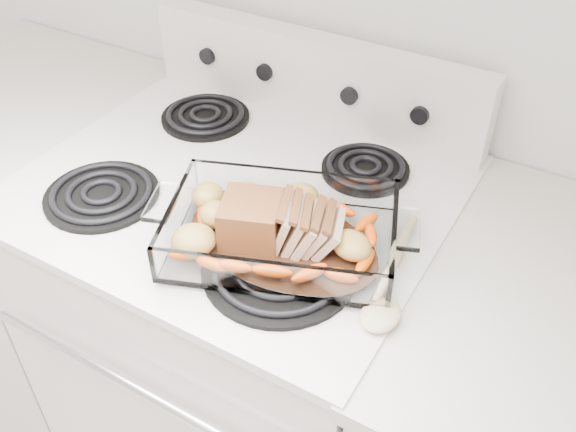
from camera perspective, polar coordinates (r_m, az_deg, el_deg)
The scene contains 6 objects.
electric_range at distance 1.53m, azimuth -3.63°, elevation -10.85°, with size 0.78×0.70×1.12m.
counter_left at distance 1.89m, azimuth -20.76°, elevation -2.56°, with size 0.58×0.68×0.93m.
baking_dish at distance 1.05m, azimuth -0.55°, elevation -1.82°, with size 0.36×0.24×0.07m.
pork_roast at distance 1.04m, azimuth -1.47°, elevation -0.40°, with size 0.20×0.10×0.08m.
roast_vegetables at distance 1.07m, azimuth 0.33°, elevation -0.09°, with size 0.39×0.21×0.05m.
wooden_spoon at distance 1.00m, azimuth 8.80°, elevation -6.42°, with size 0.08×0.27×0.02m.
Camera 1 is at (0.57, 0.87, 1.66)m, focal length 40.00 mm.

